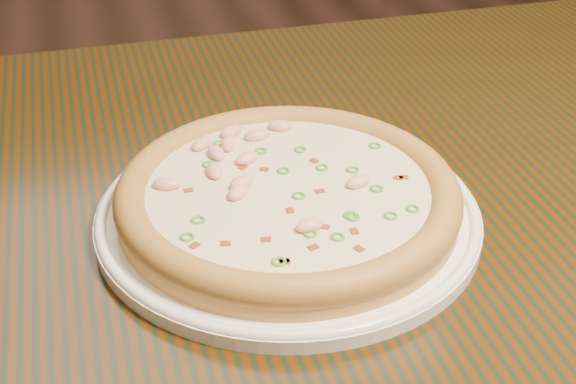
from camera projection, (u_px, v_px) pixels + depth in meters
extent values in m
cube|color=black|center=(393.00, 191.00, 0.78)|extent=(1.20, 0.80, 0.04)
cylinder|color=white|center=(288.00, 215.00, 0.70)|extent=(0.33, 0.33, 0.01)
torus|color=white|center=(288.00, 209.00, 0.70)|extent=(0.33, 0.33, 0.01)
cylinder|color=#C08C42|center=(288.00, 201.00, 0.69)|extent=(0.29, 0.29, 0.02)
torus|color=#B1843A|center=(288.00, 192.00, 0.69)|extent=(0.30, 0.30, 0.03)
cylinder|color=beige|center=(288.00, 190.00, 0.68)|extent=(0.24, 0.24, 0.00)
ellipsoid|color=#F2B29E|center=(228.00, 144.00, 0.74)|extent=(0.02, 0.03, 0.01)
ellipsoid|color=#F2B29E|center=(242.00, 182.00, 0.68)|extent=(0.03, 0.02, 0.01)
ellipsoid|color=#F2B29E|center=(280.00, 126.00, 0.77)|extent=(0.03, 0.02, 0.01)
ellipsoid|color=#F2B29E|center=(358.00, 181.00, 0.68)|extent=(0.03, 0.02, 0.01)
ellipsoid|color=#F2B29E|center=(167.00, 184.00, 0.68)|extent=(0.03, 0.02, 0.01)
ellipsoid|color=#F2B29E|center=(202.00, 144.00, 0.74)|extent=(0.03, 0.03, 0.01)
ellipsoid|color=#F2B29E|center=(257.00, 135.00, 0.75)|extent=(0.03, 0.02, 0.01)
ellipsoid|color=#F2B29E|center=(216.00, 153.00, 0.73)|extent=(0.02, 0.03, 0.01)
ellipsoid|color=#F2B29E|center=(214.00, 171.00, 0.70)|extent=(0.01, 0.02, 0.01)
ellipsoid|color=#F2B29E|center=(310.00, 225.00, 0.63)|extent=(0.03, 0.02, 0.01)
ellipsoid|color=#F2B29E|center=(231.00, 132.00, 0.76)|extent=(0.03, 0.02, 0.01)
ellipsoid|color=#F2B29E|center=(238.00, 192.00, 0.67)|extent=(0.03, 0.03, 0.01)
ellipsoid|color=#F2B29E|center=(247.00, 158.00, 0.72)|extent=(0.03, 0.02, 0.01)
cube|color=maroon|center=(313.00, 248.00, 0.61)|extent=(0.01, 0.01, 0.00)
cube|color=maroon|center=(165.00, 188.00, 0.68)|extent=(0.01, 0.01, 0.00)
cube|color=maroon|center=(266.00, 240.00, 0.62)|extent=(0.01, 0.01, 0.00)
cube|color=maroon|center=(264.00, 170.00, 0.71)|extent=(0.01, 0.01, 0.00)
cube|color=maroon|center=(189.00, 191.00, 0.68)|extent=(0.01, 0.01, 0.00)
cube|color=maroon|center=(354.00, 232.00, 0.63)|extent=(0.01, 0.01, 0.00)
cube|color=maroon|center=(284.00, 263.00, 0.60)|extent=(0.01, 0.01, 0.00)
cube|color=maroon|center=(320.00, 192.00, 0.68)|extent=(0.01, 0.01, 0.00)
cube|color=maroon|center=(243.00, 168.00, 0.71)|extent=(0.01, 0.01, 0.00)
cube|color=maroon|center=(290.00, 211.00, 0.65)|extent=(0.01, 0.01, 0.00)
cube|color=maroon|center=(359.00, 250.00, 0.61)|extent=(0.01, 0.01, 0.00)
cube|color=maroon|center=(195.00, 246.00, 0.61)|extent=(0.01, 0.01, 0.00)
cube|color=maroon|center=(316.00, 227.00, 0.63)|extent=(0.01, 0.01, 0.00)
cube|color=maroon|center=(314.00, 162.00, 0.72)|extent=(0.01, 0.01, 0.00)
cube|color=maroon|center=(285.00, 262.00, 0.60)|extent=(0.01, 0.01, 0.00)
cube|color=maroon|center=(325.00, 228.00, 0.63)|extent=(0.01, 0.01, 0.00)
cube|color=maroon|center=(398.00, 179.00, 0.70)|extent=(0.01, 0.01, 0.00)
cube|color=maroon|center=(404.00, 178.00, 0.70)|extent=(0.01, 0.01, 0.00)
cube|color=maroon|center=(226.00, 244.00, 0.61)|extent=(0.01, 0.01, 0.00)
torus|color=#438F2D|center=(198.00, 220.00, 0.64)|extent=(0.01, 0.01, 0.00)
torus|color=#438F2D|center=(353.00, 170.00, 0.71)|extent=(0.01, 0.01, 0.00)
torus|color=#438F2D|center=(375.00, 146.00, 0.74)|extent=(0.02, 0.02, 0.00)
torus|color=#438F2D|center=(187.00, 237.00, 0.62)|extent=(0.01, 0.01, 0.00)
torus|color=#438F2D|center=(279.00, 262.00, 0.59)|extent=(0.02, 0.02, 0.00)
torus|color=#438F2D|center=(350.00, 216.00, 0.65)|extent=(0.02, 0.02, 0.00)
torus|color=#438F2D|center=(353.00, 217.00, 0.64)|extent=(0.02, 0.02, 0.00)
torus|color=#438F2D|center=(263.00, 135.00, 0.76)|extent=(0.02, 0.02, 0.00)
torus|color=#438F2D|center=(322.00, 168.00, 0.71)|extent=(0.02, 0.02, 0.00)
torus|color=#438F2D|center=(261.00, 151.00, 0.74)|extent=(0.02, 0.02, 0.00)
torus|color=#438F2D|center=(376.00, 189.00, 0.68)|extent=(0.01, 0.01, 0.00)
torus|color=#438F2D|center=(391.00, 216.00, 0.65)|extent=(0.01, 0.01, 0.00)
torus|color=#438F2D|center=(220.00, 143.00, 0.75)|extent=(0.01, 0.01, 0.00)
torus|color=#438F2D|center=(299.00, 196.00, 0.67)|extent=(0.01, 0.01, 0.00)
torus|color=#438F2D|center=(338.00, 237.00, 0.62)|extent=(0.02, 0.02, 0.00)
torus|color=#438F2D|center=(310.00, 234.00, 0.62)|extent=(0.01, 0.01, 0.00)
torus|color=#438F2D|center=(283.00, 171.00, 0.71)|extent=(0.01, 0.01, 0.00)
torus|color=#438F2D|center=(413.00, 209.00, 0.65)|extent=(0.02, 0.02, 0.00)
torus|color=#438F2D|center=(300.00, 150.00, 0.74)|extent=(0.02, 0.02, 0.00)
torus|color=#438F2D|center=(208.00, 165.00, 0.71)|extent=(0.01, 0.01, 0.00)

